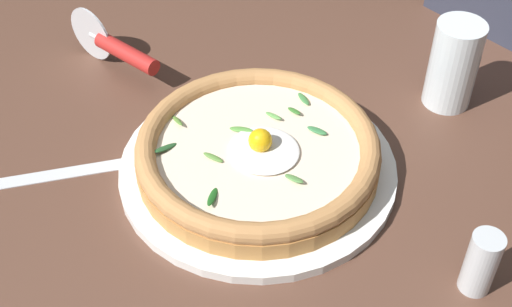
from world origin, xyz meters
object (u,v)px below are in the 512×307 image
Objects in this scene: pizza at (256,153)px; pizza_cutter at (117,48)px; drinking_glass at (452,70)px; pepper_shaker at (481,263)px.

pizza_cutter is at bearing 176.61° from pizza.
pizza_cutter is at bearing -145.07° from drinking_glass.
pizza is 1.73× the size of pizza_cutter.
pizza is at bearing -108.30° from drinking_glass.
pizza is at bearing -3.39° from pizza_cutter.
drinking_glass reaches higher than pepper_shaker.
pizza_cutter is 0.54m from pepper_shaker.
pepper_shaker is at bearing 1.96° from pizza_cutter.
drinking_glass is at bearing 127.86° from pepper_shaker.
drinking_glass is 0.29m from pepper_shaker.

